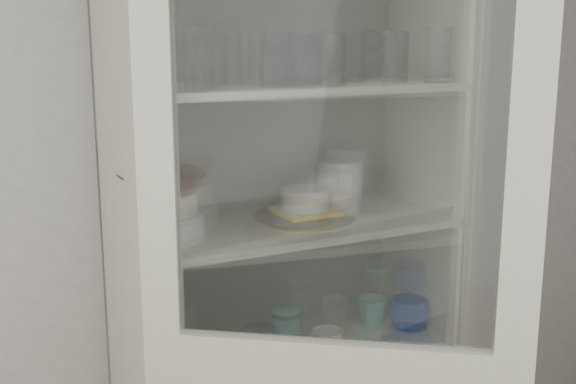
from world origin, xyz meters
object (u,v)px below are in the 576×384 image
yellow_trivet (305,211)px  mug_white (327,344)px  cream_bowl (162,203)px  mug_blue (408,314)px  pantry_cabinet (279,316)px  goblet_0 (208,49)px  goblet_3 (371,52)px  white_canister (156,350)px  plate_stack_front (163,226)px  grey_bowl_stack (339,186)px  mug_teal (372,311)px  teal_jar (286,326)px  plate_stack_back (139,210)px  measuring_cups (242,366)px  white_ramekin (305,199)px  terracotta_bowl (162,182)px  goblet_1 (287,54)px  glass_platter (305,216)px  goblet_2 (312,54)px

yellow_trivet → mug_white: bearing=-84.4°
cream_bowl → mug_blue: bearing=-1.9°
pantry_cabinet → goblet_0: size_ratio=11.07×
goblet_3 → yellow_trivet: (-0.29, -0.10, -0.46)m
white_canister → goblet_3: bearing=6.7°
goblet_0 → plate_stack_front: goblet_0 is taller
plate_stack_front → yellow_trivet: size_ratio=1.31×
cream_bowl → pantry_cabinet: bearing=12.8°
grey_bowl_stack → mug_teal: grey_bowl_stack is taller
mug_blue → teal_jar: (-0.40, 0.08, 0.00)m
plate_stack_back → measuring_cups: 0.52m
plate_stack_front → mug_white: plate_stack_front is taller
cream_bowl → mug_blue: cream_bowl is taller
teal_jar → white_ramekin: bearing=-39.6°
mug_teal → terracotta_bowl: bearing=-163.1°
white_ramekin → grey_bowl_stack: (0.14, 0.04, 0.02)m
mug_blue → plate_stack_back: bearing=168.0°
white_canister → yellow_trivet: bearing=-1.4°
pantry_cabinet → white_ramekin: 0.39m
plate_stack_back → yellow_trivet: (0.46, -0.12, -0.03)m
pantry_cabinet → mug_teal: (0.33, -0.03, -0.03)m
plate_stack_back → mug_blue: plate_stack_back is taller
goblet_0 → mug_blue: 1.05m
yellow_trivet → teal_jar: bearing=140.4°
goblet_1 → teal_jar: (-0.04, -0.07, -0.82)m
yellow_trivet → measuring_cups: (-0.25, -0.09, -0.40)m
grey_bowl_stack → mug_white: size_ratio=1.67×
terracotta_bowl → white_ramekin: size_ratio=1.60×
goblet_1 → yellow_trivet: 0.47m
measuring_cups → glass_platter: bearing=19.7°
mug_blue → terracotta_bowl: bearing=177.9°
goblet_3 → mug_white: (-0.28, -0.22, -0.84)m
measuring_cups → white_canister: (-0.22, 0.10, 0.05)m
white_ramekin → teal_jar: (-0.04, 0.04, -0.41)m
glass_platter → yellow_trivet: yellow_trivet is taller
goblet_0 → goblet_1: 0.26m
yellow_trivet → goblet_0: bearing=162.4°
plate_stack_back → glass_platter: plate_stack_back is taller
terracotta_bowl → glass_platter: size_ratio=0.78×
goblet_0 → cream_bowl: bearing=-149.7°
mug_teal → plate_stack_back: bearing=-174.5°
goblet_0 → goblet_3: 0.55m
plate_stack_front → mug_white: 0.61m
pantry_cabinet → goblet_1: (0.05, 0.04, 0.80)m
yellow_trivet → mug_white: size_ratio=1.77×
yellow_trivet → white_canister: yellow_trivet is taller
goblet_0 → white_ramekin: size_ratio=1.32×
pantry_cabinet → goblet_2: pantry_cabinet is taller
goblet_2 → yellow_trivet: goblet_2 is taller
yellow_trivet → white_canister: size_ratio=1.17×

